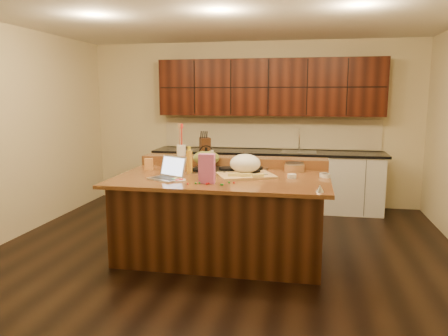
# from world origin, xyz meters

# --- Properties ---
(room) EXTENTS (5.52, 5.02, 2.72)m
(room) POSITION_xyz_m (0.00, 0.00, 1.35)
(room) COLOR black
(room) RESTS_ON ground
(island) EXTENTS (2.40, 1.60, 0.92)m
(island) POSITION_xyz_m (0.00, 0.00, 0.46)
(island) COLOR black
(island) RESTS_ON ground
(back_ledge) EXTENTS (2.40, 0.30, 0.12)m
(back_ledge) POSITION_xyz_m (0.00, 0.70, 0.98)
(back_ledge) COLOR black
(back_ledge) RESTS_ON island
(cooktop) EXTENTS (0.92, 0.52, 0.05)m
(cooktop) POSITION_xyz_m (0.00, 0.30, 0.94)
(cooktop) COLOR gray
(cooktop) RESTS_ON island
(back_counter) EXTENTS (3.70, 0.66, 2.40)m
(back_counter) POSITION_xyz_m (0.30, 2.23, 0.98)
(back_counter) COLOR silver
(back_counter) RESTS_ON ground
(kettle) EXTENTS (0.26, 0.26, 0.19)m
(kettle) POSITION_xyz_m (-0.30, 0.43, 1.06)
(kettle) COLOR black
(kettle) RESTS_ON cooktop
(green_bowl) EXTENTS (0.41, 0.41, 0.18)m
(green_bowl) POSITION_xyz_m (-0.30, 0.43, 1.06)
(green_bowl) COLOR olive
(green_bowl) RESTS_ON cooktop
(laptop) EXTENTS (0.44, 0.41, 0.24)m
(laptop) POSITION_xyz_m (-0.55, -0.30, 0.99)
(laptop) COLOR #B7B7BC
(laptop) RESTS_ON island
(oil_bottle) EXTENTS (0.09, 0.09, 0.27)m
(oil_bottle) POSITION_xyz_m (-0.42, 0.07, 1.06)
(oil_bottle) COLOR gold
(oil_bottle) RESTS_ON island
(vinegar_bottle) EXTENTS (0.07, 0.07, 0.25)m
(vinegar_bottle) POSITION_xyz_m (-0.11, -0.06, 1.04)
(vinegar_bottle) COLOR silver
(vinegar_bottle) RESTS_ON island
(wooden_tray) EXTENTS (0.74, 0.65, 0.25)m
(wooden_tray) POSITION_xyz_m (0.25, 0.05, 1.03)
(wooden_tray) COLOR tan
(wooden_tray) RESTS_ON island
(ramekin_a) EXTENTS (0.12, 0.12, 0.04)m
(ramekin_a) POSITION_xyz_m (0.78, 0.00, 0.94)
(ramekin_a) COLOR white
(ramekin_a) RESTS_ON island
(ramekin_b) EXTENTS (0.12, 0.12, 0.04)m
(ramekin_b) POSITION_xyz_m (1.13, 0.13, 0.94)
(ramekin_b) COLOR white
(ramekin_b) RESTS_ON island
(ramekin_c) EXTENTS (0.13, 0.13, 0.04)m
(ramekin_c) POSITION_xyz_m (1.15, 0.11, 0.94)
(ramekin_c) COLOR white
(ramekin_c) RESTS_ON island
(strainer_bowl) EXTENTS (0.31, 0.31, 0.09)m
(strainer_bowl) POSITION_xyz_m (0.79, 0.43, 0.97)
(strainer_bowl) COLOR #996B3F
(strainer_bowl) RESTS_ON island
(kitchen_timer) EXTENTS (0.10, 0.10, 0.07)m
(kitchen_timer) POSITION_xyz_m (1.07, -0.67, 0.96)
(kitchen_timer) COLOR silver
(kitchen_timer) RESTS_ON island
(pink_bag) EXTENTS (0.17, 0.09, 0.31)m
(pink_bag) POSITION_xyz_m (-0.08, -0.45, 1.07)
(pink_bag) COLOR #D162B2
(pink_bag) RESTS_ON island
(candy_plate) EXTENTS (0.18, 0.18, 0.01)m
(candy_plate) POSITION_xyz_m (-0.43, -0.38, 0.93)
(candy_plate) COLOR white
(candy_plate) RESTS_ON island
(package_box) EXTENTS (0.11, 0.09, 0.14)m
(package_box) POSITION_xyz_m (-0.98, 0.22, 0.99)
(package_box) COLOR #D2934A
(package_box) RESTS_ON island
(utensil_crock) EXTENTS (0.15, 0.15, 0.14)m
(utensil_crock) POSITION_xyz_m (-0.70, 0.70, 1.11)
(utensil_crock) COLOR white
(utensil_crock) RESTS_ON back_ledge
(knife_block) EXTENTS (0.19, 0.23, 0.24)m
(knife_block) POSITION_xyz_m (-0.38, 0.70, 1.16)
(knife_block) COLOR black
(knife_block) RESTS_ON back_ledge
(gumdrop_0) EXTENTS (0.02, 0.02, 0.02)m
(gumdrop_0) POSITION_xyz_m (0.20, -0.43, 0.93)
(gumdrop_0) COLOR red
(gumdrop_0) RESTS_ON island
(gumdrop_1) EXTENTS (0.02, 0.02, 0.02)m
(gumdrop_1) POSITION_xyz_m (-0.19, -0.53, 0.93)
(gumdrop_1) COLOR #198C26
(gumdrop_1) RESTS_ON island
(gumdrop_2) EXTENTS (0.02, 0.02, 0.02)m
(gumdrop_2) POSITION_xyz_m (-0.05, -0.51, 0.93)
(gumdrop_2) COLOR red
(gumdrop_2) RESTS_ON island
(gumdrop_3) EXTENTS (0.02, 0.02, 0.02)m
(gumdrop_3) POSITION_xyz_m (0.10, -0.55, 0.93)
(gumdrop_3) COLOR #198C26
(gumdrop_3) RESTS_ON island
(gumdrop_4) EXTENTS (0.02, 0.02, 0.02)m
(gumdrop_4) POSITION_xyz_m (-0.07, -0.56, 0.93)
(gumdrop_4) COLOR red
(gumdrop_4) RESTS_ON island
(gumdrop_5) EXTENTS (0.02, 0.02, 0.02)m
(gumdrop_5) POSITION_xyz_m (0.08, -0.54, 0.93)
(gumdrop_5) COLOR #198C26
(gumdrop_5) RESTS_ON island
(gumdrop_6) EXTENTS (0.02, 0.02, 0.02)m
(gumdrop_6) POSITION_xyz_m (-0.07, -0.52, 0.93)
(gumdrop_6) COLOR red
(gumdrop_6) RESTS_ON island
(gumdrop_7) EXTENTS (0.02, 0.02, 0.02)m
(gumdrop_7) POSITION_xyz_m (-0.15, -0.51, 0.93)
(gumdrop_7) COLOR #198C26
(gumdrop_7) RESTS_ON island
(gumdrop_8) EXTENTS (0.02, 0.02, 0.02)m
(gumdrop_8) POSITION_xyz_m (-0.26, -0.57, 0.93)
(gumdrop_8) COLOR red
(gumdrop_8) RESTS_ON island
(gumdrop_9) EXTENTS (0.02, 0.02, 0.02)m
(gumdrop_9) POSITION_xyz_m (0.15, -0.42, 0.93)
(gumdrop_9) COLOR #198C26
(gumdrop_9) RESTS_ON island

